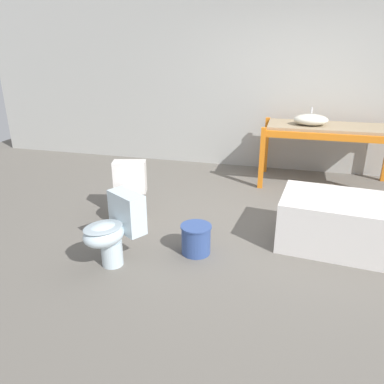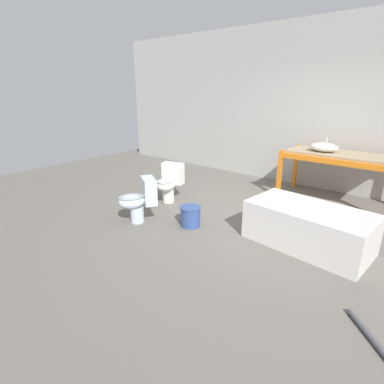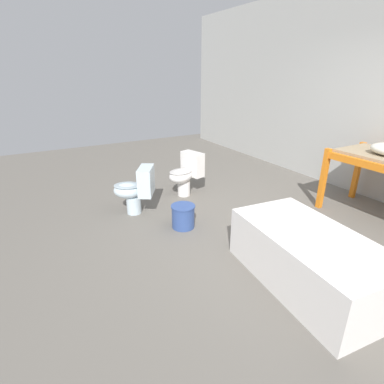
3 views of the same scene
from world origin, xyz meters
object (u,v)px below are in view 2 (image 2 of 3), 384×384
toilet_near (139,199)px  toilet_far (169,182)px  bathtub_main (308,224)px  bucket_white (191,216)px  sink_basin (324,147)px

toilet_near → toilet_far: (-0.27, 0.93, 0.00)m
bathtub_main → toilet_near: (-2.23, -0.87, 0.07)m
bathtub_main → bucket_white: bathtub_main is taller
bathtub_main → toilet_far: toilet_far is taller
toilet_near → bucket_white: toilet_near is taller
sink_basin → bathtub_main: 2.03m
sink_basin → bucket_white: sink_basin is taller
bathtub_main → toilet_near: 2.39m
bathtub_main → bucket_white: size_ratio=5.04×
bucket_white → sink_basin: bearing=65.5°
bathtub_main → toilet_near: size_ratio=2.31×
toilet_near → toilet_far: bearing=137.9°
sink_basin → bucket_white: size_ratio=1.54×
toilet_near → bucket_white: size_ratio=2.19×
sink_basin → toilet_near: sink_basin is taller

